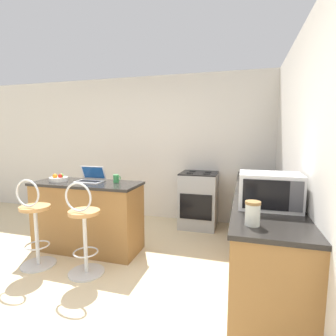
# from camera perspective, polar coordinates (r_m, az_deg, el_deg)

# --- Properties ---
(ground_plane) EXTENTS (20.00, 20.00, 0.00)m
(ground_plane) POSITION_cam_1_polar(r_m,az_deg,el_deg) (3.07, -18.30, -23.64)
(ground_plane) COLOR beige
(wall_back) EXTENTS (12.00, 0.06, 2.60)m
(wall_back) POSITION_cam_1_polar(r_m,az_deg,el_deg) (4.87, -2.28, 4.29)
(wall_back) COLOR silver
(wall_back) RESTS_ON ground_plane
(wall_right) EXTENTS (0.06, 12.00, 2.60)m
(wall_right) POSITION_cam_1_polar(r_m,az_deg,el_deg) (2.22, 29.94, -0.40)
(wall_right) COLOR silver
(wall_right) RESTS_ON ground_plane
(breakfast_bar) EXTENTS (1.45, 0.58, 0.93)m
(breakfast_bar) POSITION_cam_1_polar(r_m,az_deg,el_deg) (3.75, -17.06, -9.96)
(breakfast_bar) COLOR olive
(breakfast_bar) RESTS_ON ground_plane
(counter_right) EXTENTS (0.60, 2.97, 0.93)m
(counter_right) POSITION_cam_1_polar(r_m,az_deg,el_deg) (3.31, 19.49, -12.42)
(counter_right) COLOR olive
(counter_right) RESTS_ON ground_plane
(bar_stool_near) EXTENTS (0.40, 0.40, 1.06)m
(bar_stool_near) POSITION_cam_1_polar(r_m,az_deg,el_deg) (3.51, -26.99, -10.96)
(bar_stool_near) COLOR silver
(bar_stool_near) RESTS_ON ground_plane
(bar_stool_far) EXTENTS (0.40, 0.40, 1.06)m
(bar_stool_far) POSITION_cam_1_polar(r_m,az_deg,el_deg) (3.11, -17.84, -12.83)
(bar_stool_far) COLOR silver
(bar_stool_far) RESTS_ON ground_plane
(laptop) EXTENTS (0.36, 0.26, 0.20)m
(laptop) POSITION_cam_1_polar(r_m,az_deg,el_deg) (3.69, -16.43, -2.01)
(laptop) COLOR silver
(laptop) RESTS_ON breakfast_bar
(microwave) EXTENTS (0.50, 0.36, 0.30)m
(microwave) POSITION_cam_1_polar(r_m,az_deg,el_deg) (2.42, 21.23, -4.63)
(microwave) COLOR silver
(microwave) RESTS_ON counter_right
(stove_range) EXTENTS (0.60, 0.58, 0.94)m
(stove_range) POSITION_cam_1_polar(r_m,az_deg,el_deg) (4.47, 6.70, -6.88)
(stove_range) COLOR #9EA3A8
(stove_range) RESTS_ON ground_plane
(storage_jar) EXTENTS (0.11, 0.11, 0.17)m
(storage_jar) POSITION_cam_1_polar(r_m,az_deg,el_deg) (1.94, 17.93, -9.35)
(storage_jar) COLOR silver
(storage_jar) RESTS_ON counter_right
(mug_white) EXTENTS (0.10, 0.08, 0.09)m
(mug_white) POSITION_cam_1_polar(r_m,az_deg,el_deg) (3.52, 16.11, -2.58)
(mug_white) COLOR white
(mug_white) RESTS_ON counter_right
(mug_blue) EXTENTS (0.09, 0.07, 0.09)m
(mug_blue) POSITION_cam_1_polar(r_m,az_deg,el_deg) (3.68, 20.08, -2.27)
(mug_blue) COLOR #2D51AD
(mug_blue) RESTS_ON counter_right
(mug_red) EXTENTS (0.10, 0.08, 0.09)m
(mug_red) POSITION_cam_1_polar(r_m,az_deg,el_deg) (3.03, 23.11, -4.43)
(mug_red) COLOR red
(mug_red) RESTS_ON counter_right
(mug_green) EXTENTS (0.09, 0.07, 0.10)m
(mug_green) POSITION_cam_1_polar(r_m,az_deg,el_deg) (3.52, -11.18, -2.27)
(mug_green) COLOR #338447
(mug_green) RESTS_ON breakfast_bar
(fruit_bowl) EXTENTS (0.24, 0.24, 0.11)m
(fruit_bowl) POSITION_cam_1_polar(r_m,az_deg,el_deg) (3.84, -22.72, -2.13)
(fruit_bowl) COLOR silver
(fruit_bowl) RESTS_ON breakfast_bar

